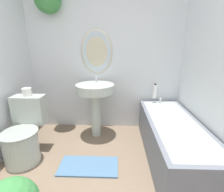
% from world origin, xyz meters
% --- Properties ---
extents(wall_back, '(2.51, 0.36, 2.40)m').
position_xyz_m(wall_back, '(-0.09, 2.24, 1.29)').
color(wall_back, silver).
rests_on(wall_back, ground_plane).
extents(toilet, '(0.42, 0.60, 0.75)m').
position_xyz_m(toilet, '(-0.93, 1.33, 0.32)').
color(toilet, '#B2BCB2').
rests_on(toilet, ground_plane).
extents(pedestal_sink, '(0.56, 0.56, 0.92)m').
position_xyz_m(pedestal_sink, '(-0.13, 1.91, 0.64)').
color(pedestal_sink, '#B2BCB2').
rests_on(pedestal_sink, ground_plane).
extents(bathtub, '(0.60, 1.55, 0.56)m').
position_xyz_m(bathtub, '(0.88, 1.40, 0.26)').
color(bathtub, slate).
rests_on(bathtub, ground_plane).
extents(shampoo_bottle, '(0.06, 0.06, 0.23)m').
position_xyz_m(shampoo_bottle, '(0.78, 2.09, 0.67)').
color(shampoo_bottle, white).
rests_on(shampoo_bottle, bathtub).
extents(bath_mat, '(0.68, 0.33, 0.02)m').
position_xyz_m(bath_mat, '(-0.13, 1.18, 0.01)').
color(bath_mat, '#4C7093').
rests_on(bath_mat, ground_plane).
extents(toilet_paper_roll, '(0.11, 0.11, 0.10)m').
position_xyz_m(toilet_paper_roll, '(-0.93, 1.53, 0.80)').
color(toilet_paper_roll, white).
rests_on(toilet_paper_roll, toilet).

